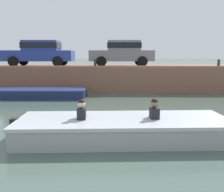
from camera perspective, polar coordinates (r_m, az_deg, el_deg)
ground_plane at (r=7.55m, az=-0.32°, el=-6.42°), size 400.00×400.00×0.00m
far_quay_wall at (r=16.66m, az=0.24°, el=4.56°), size 60.00×6.00×1.42m
far_wall_coping at (r=13.74m, az=0.15°, el=6.75°), size 60.00×0.24×0.08m
boat_moored_west_navy at (r=12.85m, az=-17.12°, el=0.62°), size 5.41×1.57×0.44m
motorboat_passing at (r=6.16m, az=4.82°, el=-7.42°), size 6.24×1.96×1.01m
car_left_inner_blue at (r=16.28m, az=-16.08°, el=9.60°), size 4.23×2.04×1.54m
car_centre_grey at (r=15.62m, az=2.36°, el=9.97°), size 3.91×1.94×1.54m
mooring_bollard_mid at (r=13.91m, az=-3.89°, el=7.58°), size 0.15×0.15×0.44m
mooring_bollard_east at (r=14.99m, az=23.20°, el=6.98°), size 0.15×0.15×0.44m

